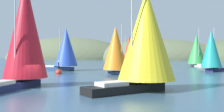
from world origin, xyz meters
name	(u,v)px	position (x,y,z in m)	size (l,w,h in m)	color
ground_plane	(37,89)	(0.00, 0.00, 0.00)	(360.00, 360.00, 0.00)	#385670
headland_left	(66,59)	(-55.00, 135.00, 0.00)	(89.95, 44.00, 30.02)	#5B6647
headland_center	(155,60)	(5.00, 135.00, 0.00)	(86.72, 44.00, 26.37)	#5B6647
sailboat_blue_spinnaker	(66,49)	(-8.70, 27.41, 4.83)	(9.24, 5.68, 9.45)	navy
sailboat_green_sail	(197,50)	(21.24, 51.75, 4.88)	(5.99, 9.67, 10.91)	#B7B2A8
sailboat_scarlet_sail	(129,51)	(2.10, 47.91, 4.59)	(7.22, 8.88, 9.10)	#191E4C
sailboat_teal_sail	(211,50)	(21.85, 30.68, 4.54)	(6.18, 7.58, 9.08)	#191E4C
sailboat_orange_sail	(116,49)	(4.24, 19.45, 4.54)	(7.90, 5.82, 8.86)	navy
sailboat_yellow_sail	(145,37)	(10.92, 1.87, 5.35)	(9.59, 9.85, 10.97)	black
sailboat_crimson_sail	(25,30)	(-2.41, 1.63, 6.26)	(4.93, 9.40, 12.41)	#191E4C
channel_buoy	(59,72)	(-6.26, 18.65, 0.37)	(1.10, 1.10, 2.64)	red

